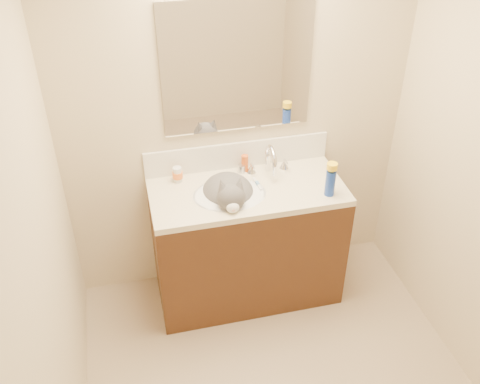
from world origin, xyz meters
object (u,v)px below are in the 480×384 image
vanity_cabinet (247,245)px  silver_jar (242,169)px  cat (229,195)px  pill_bottle (178,174)px  spray_can (330,183)px  amber_bottle (245,163)px  basin (230,204)px  faucet (270,162)px

vanity_cabinet → silver_jar: bearing=87.3°
silver_jar → vanity_cabinet: bearing=-92.7°
vanity_cabinet → cat: bearing=-173.7°
pill_bottle → spray_can: spray_can is taller
cat → pill_bottle: cat is taller
amber_bottle → silver_jar: bearing=-148.8°
vanity_cabinet → pill_bottle: bearing=155.0°
basin → spray_can: spray_can is taller
cat → spray_can: (0.58, -0.16, 0.10)m
vanity_cabinet → amber_bottle: amber_bottle is taller
basin → spray_can: size_ratio=2.75×
vanity_cabinet → basin: (-0.12, -0.03, 0.38)m
vanity_cabinet → pill_bottle: (-0.40, 0.19, 0.50)m
silver_jar → pill_bottle: bearing=-179.1°
basin → silver_jar: size_ratio=8.31×
vanity_cabinet → amber_bottle: 0.55m
faucet → amber_bottle: (-0.15, 0.07, -0.03)m
faucet → cat: faucet is taller
faucet → pill_bottle: (-0.58, 0.05, -0.04)m
pill_bottle → silver_jar: size_ratio=1.82×
amber_bottle → basin: bearing=-122.8°
amber_bottle → spray_can: spray_can is taller
cat → pill_bottle: 0.35m
vanity_cabinet → silver_jar: size_ratio=22.15×
faucet → silver_jar: bearing=161.5°
silver_jar → amber_bottle: size_ratio=0.49×
cat → spray_can: bearing=-9.6°
basin → cat: size_ratio=0.96×
faucet → amber_bottle: faucet is taller
silver_jar → spray_can: (0.45, -0.37, 0.05)m
pill_bottle → amber_bottle: (0.44, 0.02, 0.01)m
vanity_cabinet → cat: 0.45m
faucet → vanity_cabinet: bearing=-142.7°
basin → silver_jar: (0.13, 0.22, 0.10)m
silver_jar → spray_can: 0.59m
cat → amber_bottle: cat is taller
silver_jar → cat: bearing=-122.0°
faucet → silver_jar: faucet is taller
faucet → cat: size_ratio=0.60×
faucet → silver_jar: (-0.17, 0.06, -0.06)m
vanity_cabinet → basin: bearing=-166.0°
vanity_cabinet → basin: size_ratio=2.67×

